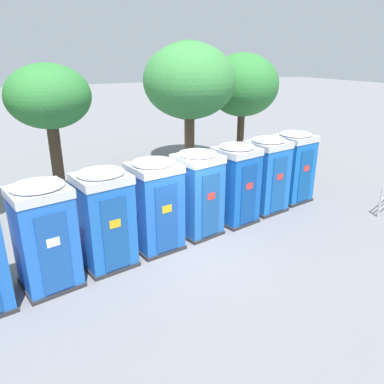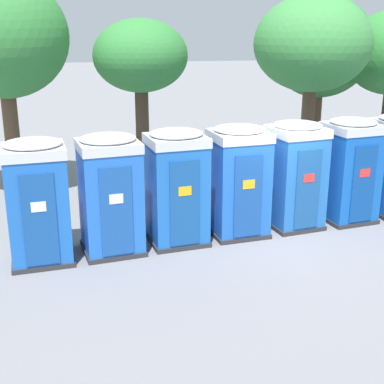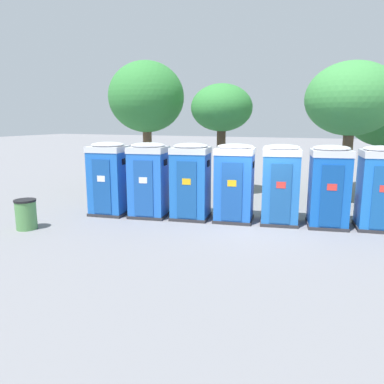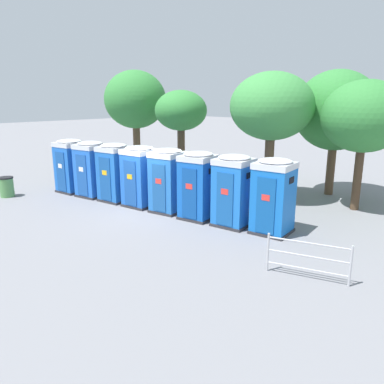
% 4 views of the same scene
% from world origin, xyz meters
% --- Properties ---
extents(ground_plane, '(120.00, 120.00, 0.00)m').
position_xyz_m(ground_plane, '(0.00, 0.00, 0.00)').
color(ground_plane, slate).
extents(portapotty_0, '(1.37, 1.35, 2.54)m').
position_xyz_m(portapotty_0, '(-5.09, -0.53, 1.28)').
color(portapotty_0, '#2D2D33').
rests_on(portapotty_0, ground).
extents(portapotty_1, '(1.43, 1.39, 2.54)m').
position_xyz_m(portapotty_1, '(-3.65, -0.30, 1.28)').
color(portapotty_1, '#2D2D33').
rests_on(portapotty_1, ground).
extents(portapotty_2, '(1.40, 1.37, 2.54)m').
position_xyz_m(portapotty_2, '(-2.22, -0.02, 1.28)').
color(portapotty_2, '#2D2D33').
rests_on(portapotty_2, ground).
extents(portapotty_3, '(1.39, 1.36, 2.54)m').
position_xyz_m(portapotty_3, '(-0.78, 0.23, 1.28)').
color(portapotty_3, '#2D2D33').
rests_on(portapotty_3, ground).
extents(portapotty_4, '(1.38, 1.40, 2.54)m').
position_xyz_m(portapotty_4, '(0.66, 0.48, 1.28)').
color(portapotty_4, '#2D2D33').
rests_on(portapotty_4, ground).
extents(portapotty_5, '(1.37, 1.39, 2.54)m').
position_xyz_m(portapotty_5, '(2.11, 0.67, 1.28)').
color(portapotty_5, '#2D2D33').
rests_on(portapotty_5, ground).
extents(street_tree_0, '(3.50, 3.50, 5.96)m').
position_xyz_m(street_tree_0, '(-6.24, 4.35, 4.29)').
color(street_tree_0, brown).
rests_on(street_tree_0, ground).
extents(street_tree_2, '(2.66, 2.66, 4.82)m').
position_xyz_m(street_tree_2, '(-2.59, 4.41, 3.73)').
color(street_tree_2, '#4C3826').
rests_on(street_tree_2, ground).
extents(street_tree_3, '(3.69, 3.69, 5.66)m').
position_xyz_m(street_tree_3, '(4.08, 7.62, 3.86)').
color(street_tree_3, brown).
rests_on(street_tree_3, ground).
extents(street_tree_4, '(3.51, 3.51, 5.51)m').
position_xyz_m(street_tree_4, '(2.58, 4.69, 4.05)').
color(street_tree_4, brown).
rests_on(street_tree_4, ground).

